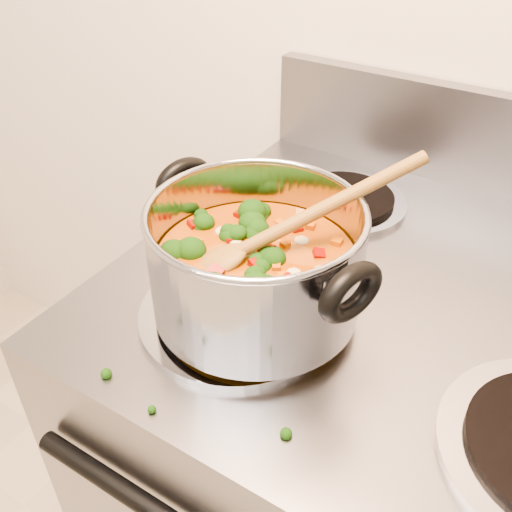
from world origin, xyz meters
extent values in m
cube|color=gray|center=(0.07, 1.16, 0.46)|extent=(0.78, 0.68, 0.92)
cube|color=gray|center=(0.07, 1.48, 1.00)|extent=(0.78, 0.03, 0.16)
cylinder|color=#A5A5AD|center=(-0.11, 1.01, 0.92)|extent=(0.24, 0.24, 0.01)
cylinder|color=black|center=(-0.11, 1.01, 0.93)|extent=(0.19, 0.19, 0.01)
cylinder|color=#A5A5AD|center=(-0.11, 1.31, 0.92)|extent=(0.20, 0.20, 0.01)
cylinder|color=black|center=(-0.11, 1.31, 0.93)|extent=(0.15, 0.15, 0.01)
cylinder|color=#A3A3AB|center=(-0.09, 1.02, 1.00)|extent=(0.24, 0.24, 0.13)
torus|color=#A3A3AB|center=(-0.09, 1.02, 1.07)|extent=(0.25, 0.25, 0.01)
cylinder|color=#9A570E|center=(-0.09, 1.02, 0.98)|extent=(0.23, 0.23, 0.07)
torus|color=black|center=(-0.23, 1.06, 1.05)|extent=(0.04, 0.08, 0.08)
torus|color=black|center=(0.04, 0.98, 1.05)|extent=(0.04, 0.08, 0.08)
ellipsoid|color=black|center=(-0.18, 0.98, 1.01)|extent=(0.04, 0.04, 0.03)
ellipsoid|color=black|center=(-0.05, 1.11, 1.01)|extent=(0.04, 0.04, 0.03)
ellipsoid|color=black|center=(-0.13, 0.98, 1.01)|extent=(0.04, 0.04, 0.03)
ellipsoid|color=black|center=(-0.12, 1.06, 1.01)|extent=(0.04, 0.04, 0.03)
ellipsoid|color=black|center=(-0.03, 0.98, 1.01)|extent=(0.04, 0.04, 0.03)
ellipsoid|color=black|center=(-0.02, 1.00, 1.01)|extent=(0.04, 0.04, 0.03)
ellipsoid|color=black|center=(-0.10, 1.06, 1.01)|extent=(0.04, 0.04, 0.03)
ellipsoid|color=black|center=(-0.15, 1.05, 1.01)|extent=(0.04, 0.04, 0.03)
ellipsoid|color=black|center=(-0.09, 0.97, 1.01)|extent=(0.04, 0.04, 0.03)
ellipsoid|color=black|center=(-0.16, 1.08, 1.01)|extent=(0.04, 0.04, 0.03)
ellipsoid|color=black|center=(-0.12, 0.94, 1.01)|extent=(0.04, 0.04, 0.03)
ellipsoid|color=#8D0508|center=(-0.06, 0.95, 1.01)|extent=(0.01, 0.01, 0.01)
ellipsoid|color=#8D0508|center=(-0.05, 0.94, 1.01)|extent=(0.01, 0.01, 0.01)
ellipsoid|color=#8D0508|center=(-0.05, 1.01, 1.01)|extent=(0.01, 0.01, 0.01)
ellipsoid|color=#8D0508|center=(-0.07, 0.98, 1.01)|extent=(0.01, 0.01, 0.01)
ellipsoid|color=#8D0508|center=(-0.13, 1.11, 1.01)|extent=(0.01, 0.01, 0.01)
ellipsoid|color=#8D0508|center=(-0.02, 0.96, 1.01)|extent=(0.01, 0.01, 0.01)
ellipsoid|color=#8D0508|center=(-0.09, 1.11, 1.01)|extent=(0.01, 0.01, 0.01)
ellipsoid|color=#8D0508|center=(-0.02, 1.01, 1.01)|extent=(0.01, 0.01, 0.01)
ellipsoid|color=#8D0508|center=(-0.07, 0.95, 1.01)|extent=(0.01, 0.01, 0.01)
ellipsoid|color=#8D0508|center=(-0.05, 1.10, 1.01)|extent=(0.01, 0.01, 0.01)
ellipsoid|color=#8D0508|center=(-0.14, 0.93, 1.01)|extent=(0.01, 0.01, 0.01)
ellipsoid|color=#8D0508|center=(-0.05, 0.97, 1.01)|extent=(0.01, 0.01, 0.01)
ellipsoid|color=#8D0508|center=(-0.18, 0.99, 1.01)|extent=(0.01, 0.01, 0.01)
ellipsoid|color=#8D0508|center=(-0.11, 0.94, 1.01)|extent=(0.01, 0.01, 0.01)
ellipsoid|color=#A94F09|center=(-0.01, 0.98, 1.01)|extent=(0.01, 0.01, 0.01)
ellipsoid|color=#A94F09|center=(-0.02, 1.00, 1.01)|extent=(0.01, 0.01, 0.01)
ellipsoid|color=#A94F09|center=(-0.14, 1.04, 1.01)|extent=(0.01, 0.01, 0.01)
ellipsoid|color=#A94F09|center=(-0.11, 1.03, 1.01)|extent=(0.01, 0.01, 0.01)
ellipsoid|color=#A94F09|center=(-0.05, 1.02, 1.01)|extent=(0.01, 0.01, 0.01)
ellipsoid|color=#A94F09|center=(-0.04, 1.01, 1.01)|extent=(0.01, 0.01, 0.01)
ellipsoid|color=#A94F09|center=(-0.09, 1.05, 1.01)|extent=(0.01, 0.01, 0.01)
ellipsoid|color=#A94F09|center=(-0.14, 1.05, 1.01)|extent=(0.01, 0.01, 0.01)
ellipsoid|color=#A94F09|center=(-0.04, 1.06, 1.01)|extent=(0.01, 0.01, 0.01)
ellipsoid|color=#CBBD8C|center=(-0.04, 0.95, 1.01)|extent=(0.02, 0.02, 0.01)
ellipsoid|color=#CBBD8C|center=(-0.17, 1.09, 1.01)|extent=(0.02, 0.02, 0.01)
ellipsoid|color=#CBBD8C|center=(-0.11, 0.97, 1.01)|extent=(0.02, 0.02, 0.01)
ellipsoid|color=#CBBD8C|center=(-0.12, 0.94, 1.01)|extent=(0.02, 0.02, 0.01)
ellipsoid|color=#CBBD8C|center=(-0.17, 1.03, 1.01)|extent=(0.02, 0.02, 0.01)
ellipsoid|color=#CBBD8C|center=(-0.01, 1.04, 1.01)|extent=(0.02, 0.02, 0.01)
ellipsoid|color=#CBBD8C|center=(-0.05, 1.05, 1.01)|extent=(0.02, 0.02, 0.01)
ellipsoid|color=brown|center=(-0.12, 0.99, 1.01)|extent=(0.08, 0.09, 0.04)
cylinder|color=brown|center=(-0.04, 1.08, 1.06)|extent=(0.18, 0.20, 0.11)
ellipsoid|color=black|center=(0.04, 1.10, 0.92)|extent=(0.01, 0.01, 0.01)
ellipsoid|color=black|center=(-0.25, 1.16, 0.92)|extent=(0.01, 0.01, 0.01)
ellipsoid|color=black|center=(0.06, 1.04, 0.92)|extent=(0.01, 0.01, 0.01)
ellipsoid|color=black|center=(0.02, 1.20, 0.92)|extent=(0.01, 0.01, 0.01)
ellipsoid|color=black|center=(-0.05, 0.84, 0.92)|extent=(0.01, 0.01, 0.01)
camera|label=1|loc=(0.18, 0.58, 1.39)|focal=40.00mm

